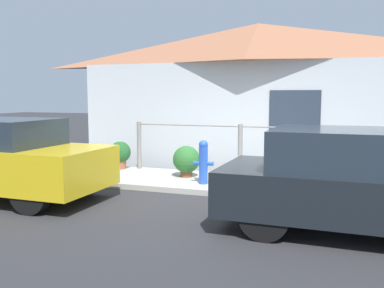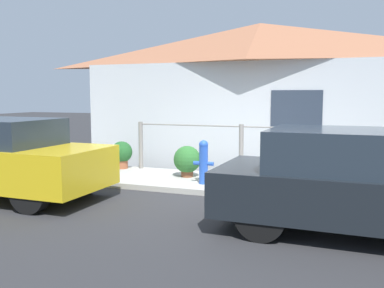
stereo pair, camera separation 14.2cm
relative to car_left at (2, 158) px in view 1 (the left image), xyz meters
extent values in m
plane|color=#2D2D30|center=(3.56, 1.31, -0.71)|extent=(60.00, 60.00, 0.00)
cube|color=#B2AFA8|center=(3.56, 2.24, -0.66)|extent=(24.00, 1.86, 0.11)
cube|color=silver|center=(3.56, 3.77, 0.58)|extent=(8.42, 0.12, 2.58)
cube|color=#2D3847|center=(4.62, 3.70, 0.71)|extent=(1.10, 0.04, 1.00)
pyramid|color=#A36647|center=(3.56, 4.81, 2.37)|extent=(8.82, 2.20, 0.99)
cylinder|color=gray|center=(1.16, 3.02, -0.06)|extent=(0.10, 0.10, 1.09)
cylinder|color=gray|center=(3.56, 3.02, -0.06)|extent=(0.10, 0.10, 1.09)
cylinder|color=gray|center=(5.96, 3.02, -0.06)|extent=(0.10, 0.10, 1.09)
cylinder|color=gray|center=(3.56, 3.02, 0.44)|extent=(4.80, 0.03, 0.03)
cube|color=gold|center=(0.03, 0.00, -0.12)|extent=(3.71, 1.65, 0.68)
cylinder|color=black|center=(1.19, 0.68, -0.38)|extent=(0.67, 0.21, 0.67)
cylinder|color=black|center=(1.17, -0.70, -0.38)|extent=(0.67, 0.21, 0.67)
cube|color=black|center=(5.90, 0.00, -0.17)|extent=(3.72, 1.75, 0.60)
cube|color=#232D38|center=(5.75, 0.00, 0.39)|extent=(2.06, 1.52, 0.53)
cylinder|color=black|center=(4.77, 0.74, -0.39)|extent=(0.65, 0.21, 0.64)
cylinder|color=black|center=(4.74, -0.70, -0.39)|extent=(0.65, 0.21, 0.64)
cylinder|color=blue|center=(3.11, 1.86, -0.24)|extent=(0.17, 0.17, 0.72)
sphere|color=blue|center=(3.11, 1.86, 0.16)|extent=(0.18, 0.18, 0.18)
cylinder|color=blue|center=(2.99, 1.86, -0.21)|extent=(0.15, 0.08, 0.08)
cylinder|color=blue|center=(3.24, 1.86, -0.21)|extent=(0.15, 0.08, 0.08)
cylinder|color=brown|center=(2.56, 2.41, -0.53)|extent=(0.25, 0.25, 0.15)
sphere|color=#2D6B2D|center=(2.56, 2.41, -0.24)|extent=(0.57, 0.57, 0.57)
cylinder|color=#9E5638|center=(0.76, 2.84, -0.50)|extent=(0.28, 0.28, 0.20)
sphere|color=#235B28|center=(0.76, 2.84, -0.22)|extent=(0.50, 0.50, 0.50)
cylinder|color=slate|center=(6.10, 2.70, -0.51)|extent=(0.29, 0.29, 0.19)
sphere|color=#4C8E3D|center=(6.10, 2.70, -0.27)|extent=(0.40, 0.40, 0.40)
camera|label=1|loc=(5.61, -5.89, 1.10)|focal=40.00mm
camera|label=2|loc=(5.75, -5.84, 1.10)|focal=40.00mm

